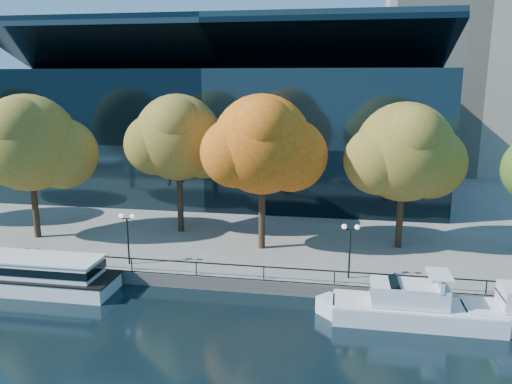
% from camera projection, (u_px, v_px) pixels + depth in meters
% --- Properties ---
extents(ground, '(160.00, 160.00, 0.00)m').
position_uv_depth(ground, '(183.00, 307.00, 33.65)').
color(ground, black).
rests_on(ground, ground).
extents(promenade, '(90.00, 67.08, 1.00)m').
position_uv_depth(promenade, '(265.00, 186.00, 68.48)').
color(promenade, slate).
rests_on(promenade, ground).
extents(railing, '(88.20, 0.08, 0.99)m').
position_uv_depth(railing, '(196.00, 263.00, 36.34)').
color(railing, black).
rests_on(railing, promenade).
extents(convention_building, '(50.00, 24.57, 21.43)m').
position_uv_depth(convention_building, '(228.00, 131.00, 62.93)').
color(convention_building, black).
rests_on(convention_building, ground).
extents(tour_boat, '(15.96, 3.56, 3.03)m').
position_uv_depth(tour_boat, '(14.00, 271.00, 36.41)').
color(tour_boat, silver).
rests_on(tour_boat, ground).
extents(cruiser_near, '(11.50, 2.96, 3.33)m').
position_uv_depth(cruiser_near, '(409.00, 306.00, 31.43)').
color(cruiser_near, silver).
rests_on(cruiser_near, ground).
extents(tree_1, '(10.53, 8.64, 12.78)m').
position_uv_depth(tree_1, '(30.00, 145.00, 43.26)').
color(tree_1, black).
rests_on(tree_1, promenade).
extents(tree_2, '(9.74, 7.99, 12.72)m').
position_uv_depth(tree_2, '(180.00, 139.00, 44.98)').
color(tree_2, black).
rests_on(tree_2, promenade).
extents(tree_3, '(10.17, 8.34, 12.89)m').
position_uv_depth(tree_3, '(264.00, 147.00, 40.32)').
color(tree_3, black).
rests_on(tree_3, promenade).
extents(tree_4, '(10.18, 8.35, 12.24)m').
position_uv_depth(tree_4, '(406.00, 154.00, 40.67)').
color(tree_4, black).
rests_on(tree_4, promenade).
extents(lamp_1, '(1.26, 0.36, 4.03)m').
position_uv_depth(lamp_1, '(127.00, 227.00, 38.02)').
color(lamp_1, black).
rests_on(lamp_1, promenade).
extents(lamp_2, '(1.26, 0.36, 4.03)m').
position_uv_depth(lamp_2, '(350.00, 239.00, 35.28)').
color(lamp_2, black).
rests_on(lamp_2, promenade).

